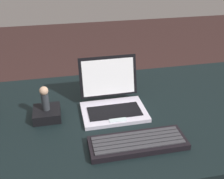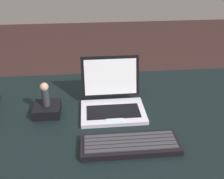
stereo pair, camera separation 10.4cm
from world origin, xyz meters
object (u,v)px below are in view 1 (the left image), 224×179
object	(u,v)px
external_keyboard	(138,143)
figurine	(45,97)
figurine_stand	(47,114)
laptop_front	(112,100)

from	to	relation	value
external_keyboard	figurine	size ratio (longest dim) A/B	3.33
figurine_stand	laptop_front	bearing A→B (deg)	2.47
laptop_front	external_keyboard	bearing A→B (deg)	-80.80
laptop_front	figurine_stand	xyz separation A→B (m)	(-0.26, -0.01, -0.02)
figurine_stand	figurine	distance (m)	0.07
external_keyboard	figurine	xyz separation A→B (m)	(-0.30, 0.23, 0.08)
laptop_front	figurine_stand	distance (m)	0.26
laptop_front	external_keyboard	distance (m)	0.24
external_keyboard	figurine_stand	world-z (taller)	figurine_stand
figurine	figurine_stand	bearing A→B (deg)	0.00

